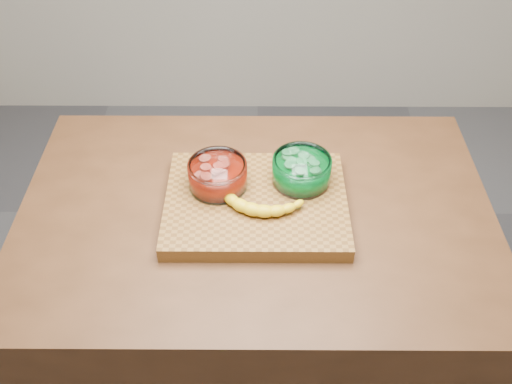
{
  "coord_description": "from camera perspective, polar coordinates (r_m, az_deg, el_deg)",
  "views": [
    {
      "loc": [
        0.01,
        -1.02,
        1.92
      ],
      "look_at": [
        0.0,
        0.0,
        0.96
      ],
      "focal_mm": 40.0,
      "sensor_mm": 36.0,
      "label": 1
    }
  ],
  "objects": [
    {
      "name": "cutting_board",
      "position": [
        1.42,
        -0.0,
        -1.17
      ],
      "size": [
        0.45,
        0.35,
        0.04
      ],
      "primitive_type": "cube",
      "color": "brown",
      "rests_on": "counter"
    },
    {
      "name": "banana",
      "position": [
        1.39,
        0.34,
        -0.59
      ],
      "size": [
        0.25,
        0.15,
        0.04
      ],
      "primitive_type": null,
      "color": "gold",
      "rests_on": "cutting_board"
    },
    {
      "name": "bowl_red",
      "position": [
        1.42,
        -3.85,
        1.68
      ],
      "size": [
        0.15,
        0.15,
        0.07
      ],
      "color": "white",
      "rests_on": "cutting_board"
    },
    {
      "name": "counter",
      "position": [
        1.79,
        -0.0,
        -11.99
      ],
      "size": [
        1.2,
        0.8,
        0.9
      ],
      "primitive_type": "cube",
      "color": "#472915",
      "rests_on": "ground"
    },
    {
      "name": "bowl_green",
      "position": [
        1.44,
        4.57,
        2.17
      ],
      "size": [
        0.15,
        0.15,
        0.07
      ],
      "color": "white",
      "rests_on": "cutting_board"
    }
  ]
}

